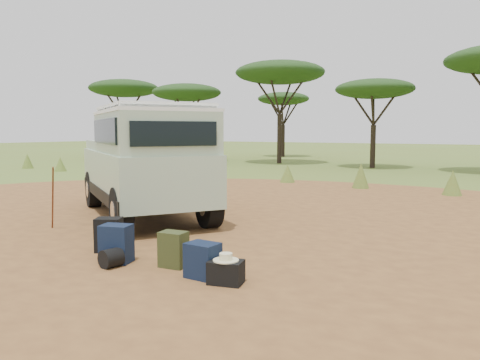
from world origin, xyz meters
The scene contains 13 objects.
ground centered at (0.00, 0.00, 0.00)m, with size 140.00×140.00×0.00m, color olive.
dirt_clearing centered at (0.00, 0.00, 0.00)m, with size 23.00×23.00×0.01m, color #946030.
grass_fringe centered at (0.12, 8.67, 0.40)m, with size 36.60×1.60×0.90m.
acacia_treeline centered at (0.75, 19.81, 4.87)m, with size 46.70×13.20×6.26m.
safari_vehicle centered at (-2.79, 0.75, 1.23)m, with size 5.45×4.67×2.56m.
walking_staff centered at (-3.46, -1.29, 0.66)m, with size 0.03×0.03×1.37m, color maroon.
backpack_black centered at (-1.20, -1.97, 0.29)m, with size 0.42×0.31×0.57m, color black.
backpack_navy centered at (-0.62, -2.39, 0.29)m, with size 0.45×0.32×0.59m, color #121D39.
backpack_olive centered at (0.29, -2.14, 0.27)m, with size 0.39×0.28×0.54m, color #3B411E.
duffel_navy centered at (0.96, -2.35, 0.25)m, with size 0.44×0.33×0.49m, color #121D39.
hard_case centered at (1.36, -2.40, 0.16)m, with size 0.44×0.31×0.31m, color black.
stuff_sack centered at (-0.49, -2.62, 0.14)m, with size 0.28×0.28×0.28m, color black.
safari_hat centered at (1.36, -2.40, 0.35)m, with size 0.34×0.34×0.10m.
Camera 1 is at (4.54, -7.49, 2.01)m, focal length 35.00 mm.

